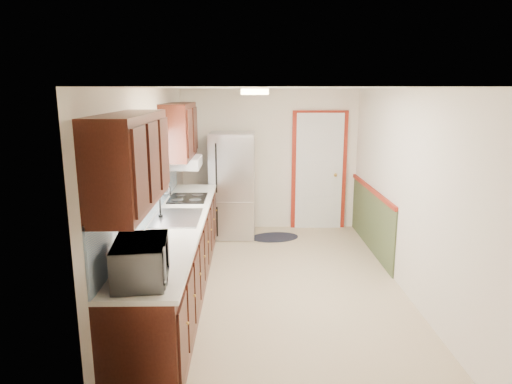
{
  "coord_description": "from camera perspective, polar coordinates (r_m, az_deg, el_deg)",
  "views": [
    {
      "loc": [
        -0.39,
        -5.25,
        2.38
      ],
      "look_at": [
        -0.28,
        0.22,
        1.15
      ],
      "focal_mm": 32.0,
      "sensor_mm": 36.0,
      "label": 1
    }
  ],
  "objects": [
    {
      "name": "refrigerator",
      "position": [
        7.46,
        -2.95,
        0.88
      ],
      "size": [
        0.74,
        0.73,
        1.71
      ],
      "rotation": [
        0.0,
        0.0,
        -0.04
      ],
      "color": "#B7B7BC",
      "rests_on": "ground"
    },
    {
      "name": "rug",
      "position": [
        7.55,
        2.34,
        -5.66
      ],
      "size": [
        0.86,
        0.64,
        0.01
      ],
      "primitive_type": "ellipsoid",
      "rotation": [
        0.0,
        0.0,
        0.18
      ],
      "color": "black",
      "rests_on": "ground"
    },
    {
      "name": "room_shell",
      "position": [
        5.39,
        3.0,
        0.02
      ],
      "size": [
        3.2,
        5.2,
        2.52
      ],
      "color": "tan",
      "rests_on": "ground"
    },
    {
      "name": "kitchen_run",
      "position": [
        5.27,
        -10.39,
        -4.88
      ],
      "size": [
        0.63,
        4.0,
        2.2
      ],
      "color": "black",
      "rests_on": "ground"
    },
    {
      "name": "ceiling_fixture",
      "position": [
        5.05,
        -0.15,
        12.44
      ],
      "size": [
        0.3,
        0.3,
        0.06
      ],
      "primitive_type": "cylinder",
      "color": "#FFD88C",
      "rests_on": "room_shell"
    },
    {
      "name": "back_wall_trim",
      "position": [
        7.73,
        9.17,
        1.4
      ],
      "size": [
        1.12,
        2.3,
        2.08
      ],
      "color": "maroon",
      "rests_on": "ground"
    },
    {
      "name": "cooktop",
      "position": [
        6.22,
        -8.52,
        -0.76
      ],
      "size": [
        0.49,
        0.59,
        0.02
      ],
      "primitive_type": "cube",
      "color": "black",
      "rests_on": "kitchen_run"
    },
    {
      "name": "microwave",
      "position": [
        3.62,
        -14.19,
        -7.86
      ],
      "size": [
        0.39,
        0.62,
        0.39
      ],
      "primitive_type": "imported",
      "rotation": [
        0.0,
        0.0,
        1.69
      ],
      "color": "white",
      "rests_on": "kitchen_run"
    }
  ]
}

